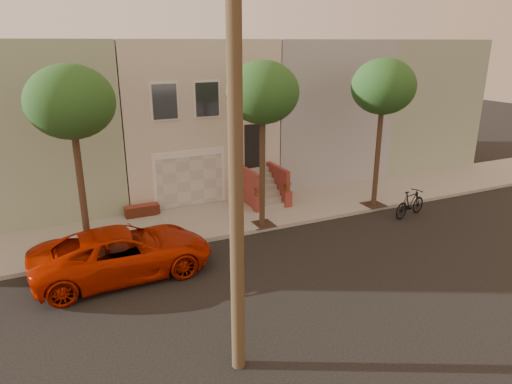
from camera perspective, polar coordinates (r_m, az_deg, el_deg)
name	(u,v)px	position (r m, az deg, el deg)	size (l,w,h in m)	color
ground	(287,276)	(14.71, 3.86, -10.44)	(90.00, 90.00, 0.00)	black
sidewalk	(225,218)	(19.09, -3.85, -3.24)	(40.00, 3.70, 0.15)	gray
house_row	(182,113)	(23.57, -9.25, 9.70)	(33.10, 11.70, 7.00)	#B8AD9D
tree_left	(71,103)	(15.29, -22.07, 10.20)	(2.70, 2.57, 6.30)	#2D2116
tree_mid	(263,94)	(16.93, 0.83, 12.15)	(2.70, 2.57, 6.30)	#2D2116
tree_right	(383,88)	(19.93, 15.58, 12.43)	(2.70, 2.57, 6.30)	#2D2116
pickup_truck	(124,252)	(15.05, -16.17, -7.22)	(2.55, 5.52, 1.53)	#BA1D00
motorcycle	(410,203)	(20.31, 18.66, -1.34)	(0.55, 1.93, 1.16)	black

